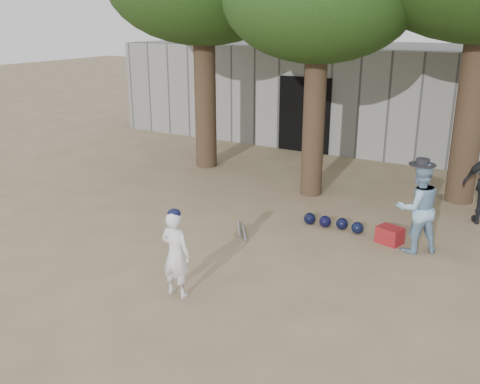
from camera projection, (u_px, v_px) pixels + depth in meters
The scene contains 7 objects.
ground at pixel (180, 255), 9.08m from camera, with size 70.00×70.00×0.00m, color #937C5E.
boy_player at pixel (176, 254), 7.60m from camera, with size 0.47×0.31×1.29m, color white.
spectator_blue at pixel (418, 208), 9.02m from camera, with size 0.77×0.60×1.58m, color #86ADCF.
red_bag at pixel (390, 235), 9.53m from camera, with size 0.42×0.32×0.30m, color #A5162B.
back_building at pixel (371, 94), 17.07m from camera, with size 16.00×5.24×3.00m.
helmet_row at pixel (333, 223), 10.19m from camera, with size 1.19×0.29×0.23m.
bat_pile at pixel (242, 231), 10.03m from camera, with size 0.62×0.75×0.06m.
Camera 1 is at (5.07, -6.63, 3.87)m, focal length 40.00 mm.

